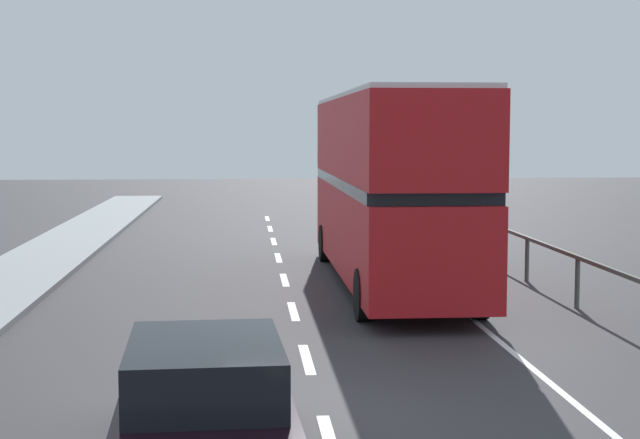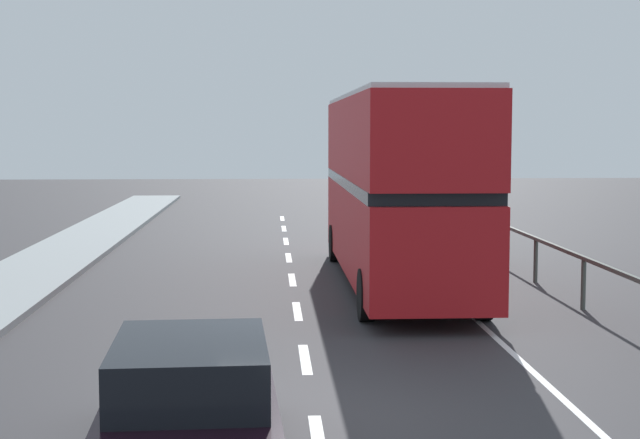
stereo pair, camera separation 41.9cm
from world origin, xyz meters
name	(u,v)px [view 1 (the left image)]	position (x,y,z in m)	size (l,w,h in m)	color
ground_plane	(324,425)	(0.00, 0.00, -0.05)	(74.29, 120.00, 0.10)	#323034
lane_paint_markings	(388,301)	(2.05, 8.36, 0.00)	(3.52, 46.00, 0.01)	silver
bridge_side_railing	(550,254)	(5.75, 9.00, 0.88)	(0.10, 42.00, 1.08)	#4B534C
double_decker_bus_red	(389,184)	(2.38, 10.44, 2.36)	(2.53, 11.47, 4.42)	#AB151A
hatchback_car_near	(205,407)	(-1.40, -1.57, 0.67)	(1.99, 4.26, 1.41)	black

